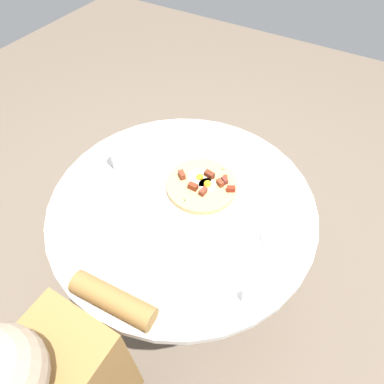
{
  "coord_description": "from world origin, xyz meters",
  "views": [
    {
      "loc": [
        -0.63,
        -0.41,
        1.7
      ],
      "look_at": [
        0.04,
        -0.02,
        0.77
      ],
      "focal_mm": 31.4,
      "sensor_mm": 36.0,
      "label": 1
    }
  ],
  "objects_px": {
    "water_glass": "(119,154)",
    "salt_shaker": "(247,296)",
    "breakfast_pizza": "(202,185)",
    "bread_plate": "(285,239)",
    "dining_table": "(183,229)",
    "pizza_plate": "(202,188)",
    "knife": "(90,203)",
    "fork": "(86,197)"
  },
  "relations": [
    {
      "from": "dining_table",
      "to": "water_glass",
      "type": "bearing_deg",
      "value": 84.07
    },
    {
      "from": "dining_table",
      "to": "breakfast_pizza",
      "type": "relative_size",
      "value": 3.7
    },
    {
      "from": "fork",
      "to": "knife",
      "type": "bearing_deg",
      "value": 90.0
    },
    {
      "from": "breakfast_pizza",
      "to": "pizza_plate",
      "type": "bearing_deg",
      "value": 136.26
    },
    {
      "from": "dining_table",
      "to": "breakfast_pizza",
      "type": "height_order",
      "value": "breakfast_pizza"
    },
    {
      "from": "fork",
      "to": "knife",
      "type": "height_order",
      "value": "same"
    },
    {
      "from": "water_glass",
      "to": "breakfast_pizza",
      "type": "bearing_deg",
      "value": -80.16
    },
    {
      "from": "dining_table",
      "to": "bread_plate",
      "type": "height_order",
      "value": "bread_plate"
    },
    {
      "from": "pizza_plate",
      "to": "bread_plate",
      "type": "height_order",
      "value": "pizza_plate"
    },
    {
      "from": "pizza_plate",
      "to": "salt_shaker",
      "type": "bearing_deg",
      "value": -133.42
    },
    {
      "from": "salt_shaker",
      "to": "fork",
      "type": "bearing_deg",
      "value": 85.46
    },
    {
      "from": "breakfast_pizza",
      "to": "fork",
      "type": "relative_size",
      "value": 1.45
    },
    {
      "from": "breakfast_pizza",
      "to": "knife",
      "type": "xyz_separation_m",
      "value": [
        -0.26,
        0.31,
        -0.02
      ]
    },
    {
      "from": "bread_plate",
      "to": "salt_shaker",
      "type": "height_order",
      "value": "salt_shaker"
    },
    {
      "from": "breakfast_pizza",
      "to": "water_glass",
      "type": "relative_size",
      "value": 1.94
    },
    {
      "from": "knife",
      "to": "pizza_plate",
      "type": "bearing_deg",
      "value": 151.83
    },
    {
      "from": "salt_shaker",
      "to": "breakfast_pizza",
      "type": "bearing_deg",
      "value": 46.38
    },
    {
      "from": "dining_table",
      "to": "pizza_plate",
      "type": "bearing_deg",
      "value": -19.52
    },
    {
      "from": "water_glass",
      "to": "pizza_plate",
      "type": "bearing_deg",
      "value": -80.32
    },
    {
      "from": "dining_table",
      "to": "pizza_plate",
      "type": "height_order",
      "value": "pizza_plate"
    },
    {
      "from": "breakfast_pizza",
      "to": "bread_plate",
      "type": "relative_size",
      "value": 1.66
    },
    {
      "from": "dining_table",
      "to": "fork",
      "type": "bearing_deg",
      "value": 117.63
    },
    {
      "from": "breakfast_pizza",
      "to": "knife",
      "type": "relative_size",
      "value": 1.45
    },
    {
      "from": "dining_table",
      "to": "pizza_plate",
      "type": "xyz_separation_m",
      "value": [
        0.09,
        -0.03,
        0.18
      ]
    },
    {
      "from": "water_glass",
      "to": "salt_shaker",
      "type": "xyz_separation_m",
      "value": [
        -0.25,
        -0.65,
        -0.04
      ]
    },
    {
      "from": "breakfast_pizza",
      "to": "bread_plate",
      "type": "xyz_separation_m",
      "value": [
        -0.05,
        -0.34,
        -0.02
      ]
    },
    {
      "from": "dining_table",
      "to": "knife",
      "type": "bearing_deg",
      "value": 122.36
    },
    {
      "from": "knife",
      "to": "dining_table",
      "type": "bearing_deg",
      "value": 143.74
    },
    {
      "from": "dining_table",
      "to": "salt_shaker",
      "type": "bearing_deg",
      "value": -121.56
    },
    {
      "from": "pizza_plate",
      "to": "fork",
      "type": "relative_size",
      "value": 1.72
    },
    {
      "from": "bread_plate",
      "to": "pizza_plate",
      "type": "bearing_deg",
      "value": 81.25
    },
    {
      "from": "bread_plate",
      "to": "salt_shaker",
      "type": "distance_m",
      "value": 0.25
    },
    {
      "from": "bread_plate",
      "to": "fork",
      "type": "height_order",
      "value": "bread_plate"
    },
    {
      "from": "breakfast_pizza",
      "to": "bread_plate",
      "type": "distance_m",
      "value": 0.35
    },
    {
      "from": "pizza_plate",
      "to": "knife",
      "type": "height_order",
      "value": "pizza_plate"
    },
    {
      "from": "breakfast_pizza",
      "to": "salt_shaker",
      "type": "bearing_deg",
      "value": -133.62
    },
    {
      "from": "knife",
      "to": "breakfast_pizza",
      "type": "bearing_deg",
      "value": 151.85
    },
    {
      "from": "pizza_plate",
      "to": "bread_plate",
      "type": "xyz_separation_m",
      "value": [
        -0.05,
        -0.35,
        -0.0
      ]
    },
    {
      "from": "fork",
      "to": "salt_shaker",
      "type": "distance_m",
      "value": 0.67
    },
    {
      "from": "dining_table",
      "to": "knife",
      "type": "relative_size",
      "value": 5.36
    },
    {
      "from": "breakfast_pizza",
      "to": "water_glass",
      "type": "distance_m",
      "value": 0.34
    },
    {
      "from": "breakfast_pizza",
      "to": "water_glass",
      "type": "bearing_deg",
      "value": 99.84
    }
  ]
}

